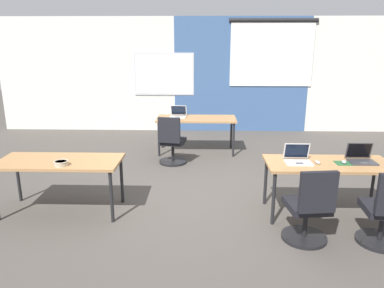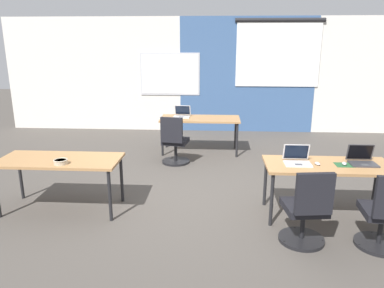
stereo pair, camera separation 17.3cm
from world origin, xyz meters
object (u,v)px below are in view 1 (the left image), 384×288
Objects in this scene: chair_near_right_inner at (309,212)px; desk_near_left at (60,165)px; desk_far_center at (196,121)px; laptop_far_left at (178,115)px; mouse_near_right_inner at (318,162)px; mouse_near_right_end at (344,162)px; desk_near_right at (329,167)px; laptop_near_right_inner at (298,158)px; laptop_near_right_end at (361,158)px; snack_bowl at (61,163)px; chair_far_left at (172,144)px.

desk_near_left is at bearing -19.92° from chair_near_right_inner.
laptop_far_left is (-0.38, 0.08, 0.11)m from desk_far_center.
laptop_far_left is 3.53m from mouse_near_right_inner.
mouse_near_right_end is 0.34m from mouse_near_right_inner.
desk_near_left is 3.17m from chair_near_right_inner.
desk_near_right is 1.00× the size of desk_far_center.
laptop_near_right_inner is 0.83m from chair_near_right_inner.
desk_far_center is 3.26m from mouse_near_right_inner.
desk_near_right is 4.83× the size of laptop_near_right_inner.
desk_near_left is 3.10m from laptop_near_right_inner.
desk_near_right is at bearing -127.31° from chair_near_right_inner.
laptop_near_right_end reaches higher than snack_bowl.
laptop_near_right_inner is 0.25m from mouse_near_right_inner.
laptop_near_right_end is 1.00× the size of laptop_near_right_inner.
chair_near_right_inner is (1.76, -2.73, 0.00)m from chair_far_left.
laptop_near_right_end reaches higher than mouse_near_right_inner.
desk_far_center is 1.74× the size of chair_near_right_inner.
laptop_near_right_inner reaches higher than mouse_near_right_end.
snack_bowl reaches higher than desk_near_left.
chair_far_left is at bearing -90.99° from laptop_far_left.
laptop_far_left is (-2.55, 2.83, -0.00)m from laptop_near_right_end.
desk_near_right is 4.82× the size of laptop_near_right_end.
laptop_far_left reaches higher than mouse_near_right_inner.
chair_near_right_inner is at bearing -61.62° from laptop_far_left.
laptop_near_right_inner is 0.36× the size of chair_near_right_inner.
desk_far_center is (1.75, 2.80, 0.00)m from desk_near_left.
laptop_far_left is at bearing 167.40° from desk_far_center.
desk_near_left is 3.35m from mouse_near_right_inner.
desk_far_center is at bearing 127.96° from laptop_near_right_end.
mouse_near_right_end is (0.18, -0.02, 0.08)m from desk_near_right.
mouse_near_right_inner is 0.12× the size of chair_near_right_inner.
laptop_far_left is at bearing 121.31° from laptop_near_right_inner.
laptop_near_right_inner is (-0.82, -0.04, -0.00)m from laptop_near_right_end.
chair_far_left is 2.91m from mouse_near_right_inner.
laptop_near_right_inner is at bearing 141.49° from chair_far_left.
desk_near_right is at bearing -1.13° from laptop_near_right_inner.
desk_far_center is 4.83× the size of laptop_near_right_inner.
desk_near_left is 9.01× the size of snack_bowl.
chair_far_left is 8.45× the size of mouse_near_right_inner.
laptop_near_right_inner is (3.10, 0.01, 0.11)m from desk_near_left.
desk_near_left is 0.26m from snack_bowl.
desk_near_left is 4.62× the size of laptop_far_left.
mouse_near_right_end is at bearing -55.63° from desk_far_center.
snack_bowl is (-3.82, -0.26, -0.01)m from laptop_near_right_end.
desk_near_right is at bearing -173.25° from laptop_near_right_end.
desk_near_left is 3.50m from desk_near_right.
laptop_far_left reaches higher than snack_bowl.
laptop_near_right_end is (2.17, -2.75, 0.11)m from desk_far_center.
chair_near_right_inner reaches higher than mouse_near_right_end.
laptop_near_right_inner reaches higher than mouse_near_right_inner.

